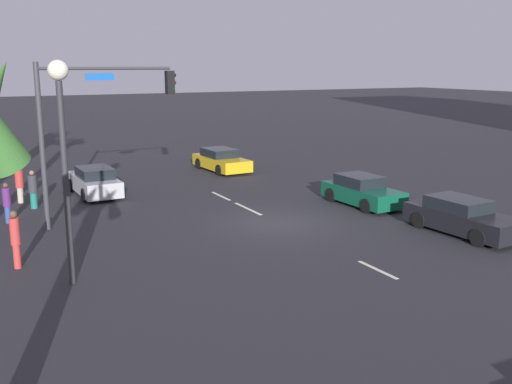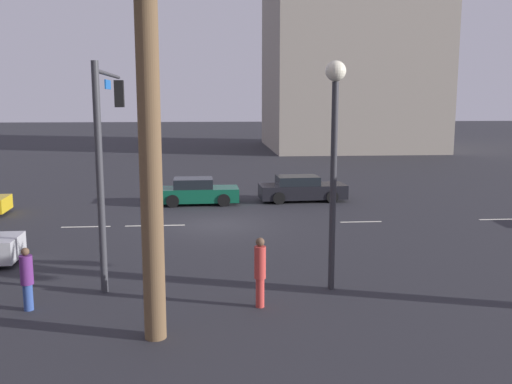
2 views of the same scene
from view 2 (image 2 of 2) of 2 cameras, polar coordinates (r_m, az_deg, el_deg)
ground_plane at (r=24.60m, az=-3.95°, el=-3.28°), size 220.00×220.00×0.00m
lane_stripe_1 at (r=27.94m, az=23.73°, el=-2.52°), size 2.40×0.14×0.01m
lane_stripe_2 at (r=25.47m, az=10.49°, el=-2.96°), size 1.85×0.14×0.01m
lane_stripe_3 at (r=24.71m, az=-10.10°, el=-3.34°), size 2.53×0.14×0.01m
lane_stripe_4 at (r=25.15m, az=-16.72°, el=-3.37°), size 2.04×0.14×0.01m
car_2 at (r=29.35m, az=-5.93°, el=0.00°), size 4.16×1.90×1.34m
car_4 at (r=30.20m, az=4.58°, el=0.29°), size 4.62×2.03×1.34m
traffic_signal at (r=17.77m, az=-14.69°, el=5.74°), size 0.45×5.59×6.37m
streetlamp at (r=15.76m, az=7.88°, el=5.92°), size 0.56×0.56×6.39m
pedestrian_0 at (r=14.80m, az=0.41°, el=-7.82°), size 0.42×0.42×1.86m
pedestrian_3 at (r=15.75m, az=-22.03°, el=-7.96°), size 0.46×0.46×1.65m
palm_tree_1 at (r=12.45m, az=-11.20°, el=17.09°), size 2.47×2.57×10.05m
building_1 at (r=63.93m, az=9.26°, el=15.86°), size 17.04×17.80×25.46m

